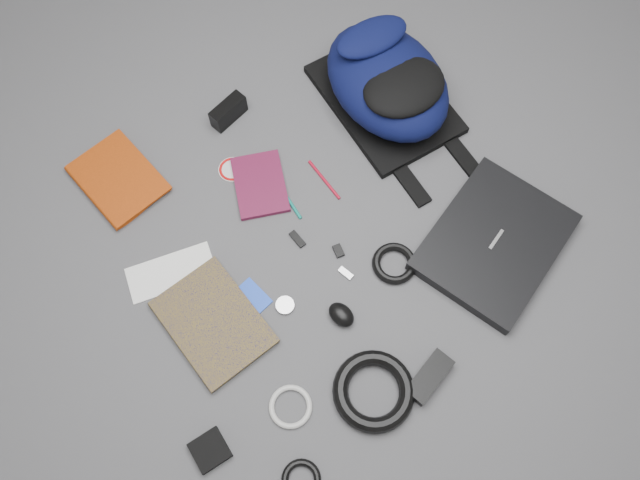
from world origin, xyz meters
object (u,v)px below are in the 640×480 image
power_brick (429,377)px  comic_book (179,348)px  compact_camera (228,112)px  laptop (494,242)px  dvd_case (260,185)px  backpack (387,81)px  mouse (341,315)px  textbook_red (90,199)px  pouch (210,450)px

power_brick → comic_book: bearing=123.4°
comic_book → compact_camera: compact_camera is taller
laptop → dvd_case: laptop is taller
dvd_case → power_brick: power_brick is taller
comic_book → dvd_case: bearing=29.7°
backpack → comic_book: (-0.84, -0.36, -0.09)m
dvd_case → compact_camera: (0.03, 0.24, 0.02)m
comic_book → dvd_case: comic_book is taller
laptop → comic_book: 0.86m
dvd_case → compact_camera: compact_camera is taller
backpack → mouse: (-0.45, -0.49, -0.08)m
backpack → mouse: size_ratio=6.37×
backpack → power_brick: size_ratio=3.51×
textbook_red → compact_camera: (0.45, 0.05, 0.02)m
mouse → dvd_case: bearing=75.4°
textbook_red → power_brick: (0.52, -0.87, 0.00)m
backpack → comic_book: bearing=-157.2°
laptop → mouse: size_ratio=5.33×
laptop → dvd_case: 0.65m
mouse → backpack: bearing=33.4°
backpack → pouch: (-0.88, -0.61, -0.09)m
comic_book → textbook_red: bearing=85.8°
backpack → pouch: backpack is taller
dvd_case → mouse: bearing=-71.7°
dvd_case → mouse: (-0.00, -0.44, 0.01)m
laptop → comic_book: laptop is taller
compact_camera → power_brick: (0.07, -0.92, -0.02)m
mouse → pouch: (-0.43, -0.12, -0.01)m
textbook_red → backpack: bearing=-20.2°
compact_camera → textbook_red: bearing=168.8°
backpack → pouch: bearing=-145.6°
power_brick → laptop: bearing=11.2°
comic_book → power_brick: bearing=-45.1°
mouse → textbook_red: bearing=109.5°
compact_camera → mouse: 0.68m
dvd_case → power_brick: bearing=-62.9°
textbook_red → compact_camera: size_ratio=2.24×
laptop → textbook_red: bearing=119.7°
comic_book → power_brick: 0.62m
laptop → mouse: (-0.45, 0.04, -0.00)m
dvd_case → power_brick: (0.10, -0.68, 0.01)m
comic_book → compact_camera: bearing=44.3°
mouse → laptop: bearing=-19.1°
backpack → textbook_red: backpack is taller
dvd_case → pouch: (-0.44, -0.56, 0.00)m
laptop → textbook_red: 1.10m
comic_book → backpack: bearing=15.4°
textbook_red → mouse: bearing=-67.6°
backpack → laptop: bearing=-90.3°
compact_camera → dvd_case: bearing=-114.3°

